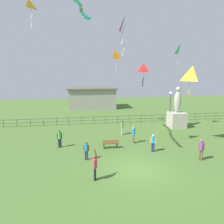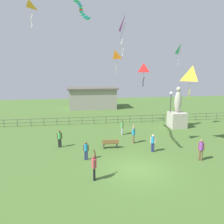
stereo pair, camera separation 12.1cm
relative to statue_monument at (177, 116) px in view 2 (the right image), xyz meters
name	(u,v)px [view 2 (the right image)]	position (x,y,z in m)	size (l,w,h in m)	color
ground_plane	(137,170)	(-7.98, -10.71, -1.47)	(80.00, 80.00, 0.00)	#476B2D
statue_monument	(177,116)	(0.00, 0.00, 0.00)	(1.90, 1.90, 5.00)	#B2AD9E
lamppost	(171,101)	(-0.84, 0.20, 1.74)	(0.36, 0.36, 4.42)	#38383D
park_bench	(110,143)	(-9.20, -6.08, -1.00)	(1.51, 0.44, 0.85)	olive
person_0	(94,165)	(-11.09, -11.70, -0.46)	(0.35, 0.52, 2.01)	black
person_1	(60,137)	(-13.77, -5.10, -0.53)	(0.49, 0.30, 1.64)	black
person_2	(86,149)	(-11.49, -8.34, -0.61)	(0.45, 0.28, 1.49)	navy
person_3	(153,142)	(-5.68, -7.48, -0.57)	(0.37, 0.34, 1.56)	navy
person_4	(122,126)	(-7.31, -2.06, -0.53)	(0.30, 0.49, 1.62)	#99999E
person_5	(134,133)	(-6.78, -5.01, -0.49)	(0.31, 0.51, 1.96)	brown
person_6	(201,148)	(-2.59, -9.86, -0.47)	(0.49, 0.32, 1.74)	brown
kite_0	(144,69)	(-4.49, -0.14, 5.61)	(1.10, 1.10, 2.58)	red
kite_1	(125,25)	(-8.26, -7.58, 8.92)	(0.78, 0.81, 3.09)	#B22DB2
kite_2	(181,49)	(-0.60, -1.24, 7.76)	(0.97, 1.00, 2.48)	#1EB759
kite_3	(29,6)	(-16.27, -1.93, 11.44)	(0.93, 1.06, 2.59)	yellow
kite_4	(192,75)	(-1.70, -6.08, 5.08)	(1.37, 1.41, 2.85)	yellow
kite_5	(115,55)	(-7.52, 1.65, 7.21)	(1.07, 1.25, 2.76)	orange
waterfront_railing	(107,119)	(-8.34, 3.29, -0.84)	(36.03, 0.06, 0.95)	#4C4742
pavilion_building	(93,98)	(-9.37, 15.29, 0.46)	(8.90, 5.25, 3.81)	gray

